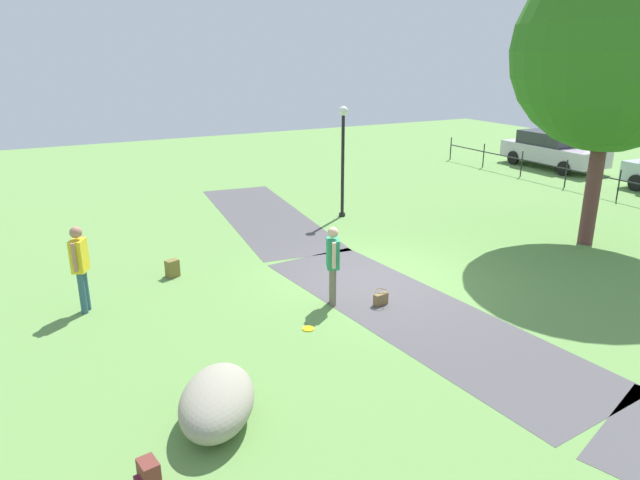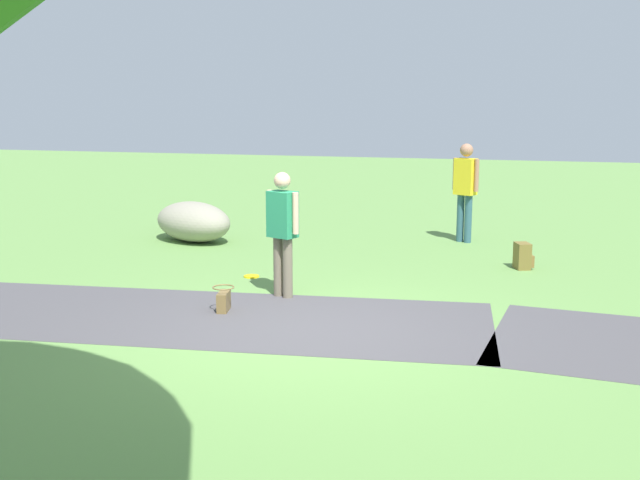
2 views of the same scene
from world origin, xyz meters
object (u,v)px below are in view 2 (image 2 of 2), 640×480
(woman_with_handbag, at_px, (283,226))
(lawn_boulder, at_px, (193,222))
(spare_backpack_on_lawn, at_px, (523,256))
(man_near_boulder, at_px, (465,185))
(frisbee_on_grass, at_px, (251,276))
(backpack_by_boulder, at_px, (177,219))
(handbag_on_grass, at_px, (224,300))

(woman_with_handbag, bearing_deg, lawn_boulder, -50.75)
(woman_with_handbag, bearing_deg, spare_backpack_on_lawn, -140.33)
(woman_with_handbag, distance_m, man_near_boulder, 4.93)
(spare_backpack_on_lawn, height_order, frisbee_on_grass, spare_backpack_on_lawn)
(lawn_boulder, height_order, backpack_by_boulder, lawn_boulder)
(man_near_boulder, relative_size, handbag_on_grass, 5.25)
(man_near_boulder, bearing_deg, spare_backpack_on_lawn, 117.70)
(lawn_boulder, xyz_separation_m, spare_backpack_on_lawn, (-5.77, 0.83, -0.16))
(woman_with_handbag, bearing_deg, man_near_boulder, -113.83)
(man_near_boulder, relative_size, backpack_by_boulder, 4.41)
(spare_backpack_on_lawn, bearing_deg, backpack_by_boulder, -16.48)
(handbag_on_grass, height_order, backpack_by_boulder, backpack_by_boulder)
(lawn_boulder, xyz_separation_m, handbag_on_grass, (-2.23, 4.20, -0.22))
(spare_backpack_on_lawn, xyz_separation_m, frisbee_on_grass, (3.82, 1.56, -0.18))
(lawn_boulder, height_order, frisbee_on_grass, lawn_boulder)
(handbag_on_grass, height_order, spare_backpack_on_lawn, spare_backpack_on_lawn)
(woman_with_handbag, bearing_deg, backpack_by_boulder, -51.31)
(spare_backpack_on_lawn, bearing_deg, woman_with_handbag, 39.67)
(handbag_on_grass, relative_size, spare_backpack_on_lawn, 0.84)
(lawn_boulder, xyz_separation_m, man_near_boulder, (-4.73, -1.16, 0.67))
(handbag_on_grass, bearing_deg, woman_with_handbag, -120.55)
(man_near_boulder, xyz_separation_m, backpack_by_boulder, (5.58, 0.03, -0.84))
(woman_with_handbag, height_order, handbag_on_grass, woman_with_handbag)
(woman_with_handbag, height_order, backpack_by_boulder, woman_with_handbag)
(lawn_boulder, relative_size, man_near_boulder, 1.10)
(man_near_boulder, bearing_deg, handbag_on_grass, 65.05)
(lawn_boulder, xyz_separation_m, woman_with_handbag, (-2.74, 3.35, 0.59))
(lawn_boulder, relative_size, woman_with_handbag, 1.18)
(woman_with_handbag, distance_m, frisbee_on_grass, 1.55)
(man_near_boulder, distance_m, spare_backpack_on_lawn, 2.40)
(backpack_by_boulder, bearing_deg, woman_with_handbag, 128.69)
(handbag_on_grass, bearing_deg, lawn_boulder, -61.96)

